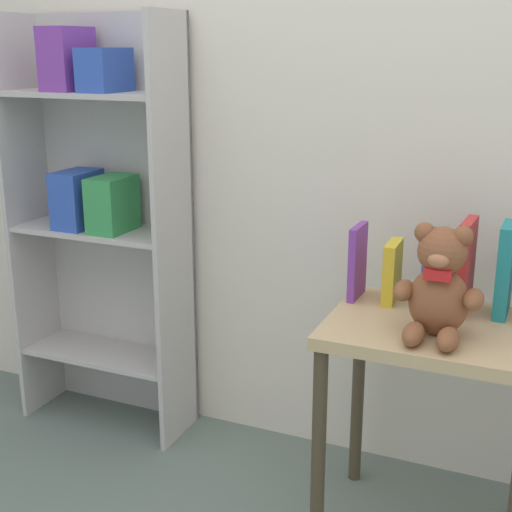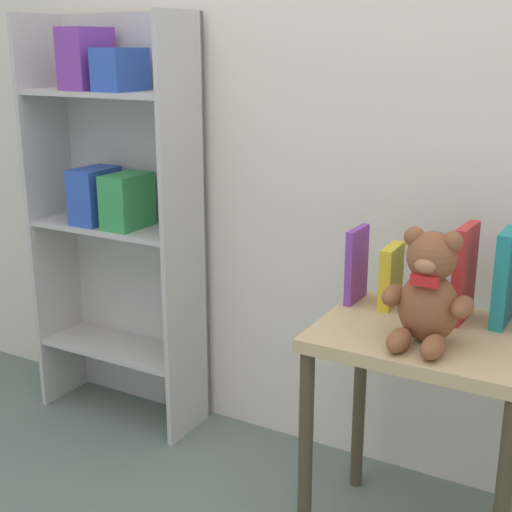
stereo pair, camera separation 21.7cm
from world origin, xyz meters
TOP-DOWN VIEW (x-y plane):
  - wall_back at (0.00, 1.34)m, footprint 4.80×0.06m
  - bookshelf_side at (-0.91, 1.19)m, footprint 0.65×0.26m
  - display_table at (0.34, 0.93)m, footprint 0.58×0.46m
  - teddy_bear at (0.36, 0.85)m, footprint 0.23×0.21m
  - book_standing_purple at (0.08, 1.06)m, footprint 0.02×0.13m
  - book_standing_yellow at (0.19, 1.07)m, footprint 0.04×0.13m
  - book_standing_blue at (0.29, 1.09)m, footprint 0.03×0.13m
  - book_standing_red at (0.40, 1.06)m, footprint 0.04×0.15m
  - book_standing_teal at (0.50, 1.08)m, footprint 0.04×0.14m

SIDE VIEW (x-z plane):
  - display_table at x=0.34m, z-range 0.22..0.89m
  - book_standing_yellow at x=0.19m, z-range 0.67..0.85m
  - book_standing_blue at x=0.29m, z-range 0.67..0.89m
  - book_standing_purple at x=0.08m, z-range 0.67..0.90m
  - book_standing_teal at x=0.50m, z-range 0.67..0.94m
  - book_standing_red at x=0.40m, z-range 0.67..0.94m
  - teddy_bear at x=0.36m, z-range 0.66..0.96m
  - bookshelf_side at x=-0.91m, z-range 0.10..1.61m
  - wall_back at x=0.00m, z-range 0.00..2.50m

